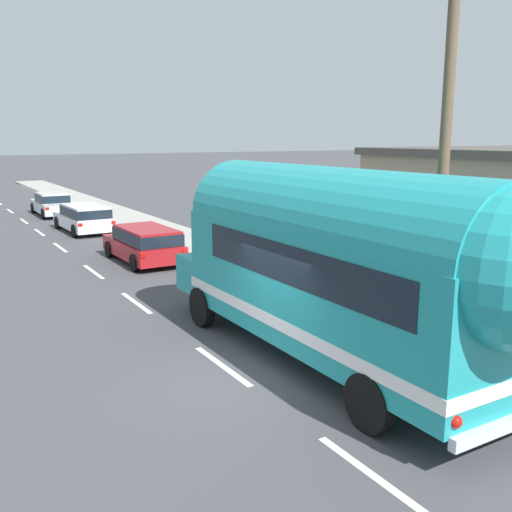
# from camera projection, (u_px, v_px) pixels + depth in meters

# --- Properties ---
(ground_plane) EXTENTS (300.00, 300.00, 0.00)m
(ground_plane) POSITION_uv_depth(u_px,v_px,m) (243.00, 381.00, 11.31)
(ground_plane) COLOR #424247
(lane_markings) EXTENTS (4.03, 80.00, 0.01)m
(lane_markings) POSITION_uv_depth(u_px,v_px,m) (151.00, 256.00, 23.13)
(lane_markings) COLOR silver
(lane_markings) RESTS_ON ground
(sidewalk_slab) EXTENTS (2.75, 90.00, 0.15)m
(sidewalk_slab) POSITION_uv_depth(u_px,v_px,m) (235.00, 258.00, 22.36)
(sidewalk_slab) COLOR #9E9B93
(sidewalk_slab) RESTS_ON ground
(utility_pole) EXTENTS (1.80, 0.24, 8.50)m
(utility_pole) POSITION_uv_depth(u_px,v_px,m) (445.00, 150.00, 12.39)
(utility_pole) COLOR brown
(utility_pole) RESTS_ON ground
(painted_bus) EXTENTS (2.63, 10.76, 4.12)m
(painted_bus) POSITION_uv_depth(u_px,v_px,m) (344.00, 261.00, 11.31)
(painted_bus) COLOR teal
(painted_bus) RESTS_ON ground
(car_lead) EXTENTS (1.96, 4.39, 1.37)m
(car_lead) POSITION_uv_depth(u_px,v_px,m) (145.00, 242.00, 21.76)
(car_lead) COLOR #A5191E
(car_lead) RESTS_ON ground
(car_second) EXTENTS (2.06, 4.71, 1.37)m
(car_second) POSITION_uv_depth(u_px,v_px,m) (84.00, 217.00, 28.72)
(car_second) COLOR white
(car_second) RESTS_ON ground
(car_third) EXTENTS (1.88, 4.72, 1.37)m
(car_third) POSITION_uv_depth(u_px,v_px,m) (52.00, 203.00, 34.91)
(car_third) COLOR silver
(car_third) RESTS_ON ground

